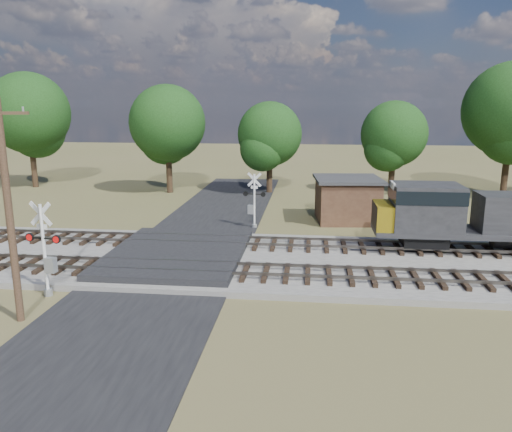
# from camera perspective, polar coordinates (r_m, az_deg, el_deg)

# --- Properties ---
(ground) EXTENTS (160.00, 160.00, 0.00)m
(ground) POSITION_cam_1_polar(r_m,az_deg,el_deg) (26.85, -9.21, -5.39)
(ground) COLOR brown
(ground) RESTS_ON ground
(ballast_bed) EXTENTS (140.00, 10.00, 0.30)m
(ballast_bed) POSITION_cam_1_polar(r_m,az_deg,el_deg) (26.51, 12.50, -5.43)
(ballast_bed) COLOR gray
(ballast_bed) RESTS_ON ground
(road) EXTENTS (7.00, 60.00, 0.08)m
(road) POSITION_cam_1_polar(r_m,az_deg,el_deg) (26.84, -9.22, -5.31)
(road) COLOR black
(road) RESTS_ON ground
(crossing_panel) EXTENTS (7.00, 9.00, 0.62)m
(crossing_panel) POSITION_cam_1_polar(r_m,az_deg,el_deg) (27.22, -8.96, -4.44)
(crossing_panel) COLOR #262628
(crossing_panel) RESTS_ON ground
(track_near) EXTENTS (140.00, 2.60, 0.33)m
(track_near) POSITION_cam_1_polar(r_m,az_deg,el_deg) (24.21, -3.33, -6.25)
(track_near) COLOR black
(track_near) RESTS_ON ballast_bed
(track_far) EXTENTS (140.00, 2.60, 0.33)m
(track_far) POSITION_cam_1_polar(r_m,az_deg,el_deg) (28.93, -1.68, -3.05)
(track_far) COLOR black
(track_far) RESTS_ON ballast_bed
(crossing_signal_near) EXTENTS (1.70, 0.41, 4.24)m
(crossing_signal_near) POSITION_cam_1_polar(r_m,az_deg,el_deg) (23.49, -22.81, -4.39)
(crossing_signal_near) COLOR silver
(crossing_signal_near) RESTS_ON ground
(crossing_signal_far) EXTENTS (1.54, 0.36, 3.83)m
(crossing_signal_far) POSITION_cam_1_polar(r_m,az_deg,el_deg) (33.51, -0.32, 1.23)
(crossing_signal_far) COLOR silver
(crossing_signal_far) RESTS_ON ground
(utility_pole) EXTENTS (2.02, 0.72, 8.51)m
(utility_pole) POSITION_cam_1_polar(r_m,az_deg,el_deg) (20.66, -26.44, 0.88)
(utility_pole) COLOR #342817
(utility_pole) RESTS_ON ground
(equipment_shed) EXTENTS (5.00, 5.00, 3.13)m
(equipment_shed) POSITION_cam_1_polar(r_m,az_deg,el_deg) (36.35, 10.38, 1.92)
(equipment_shed) COLOR #3F271B
(equipment_shed) RESTS_ON ground
(treeline) EXTENTS (79.32, 9.58, 11.88)m
(treeline) POSITION_cam_1_polar(r_m,az_deg,el_deg) (46.56, 10.46, 10.65)
(treeline) COLOR black
(treeline) RESTS_ON ground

